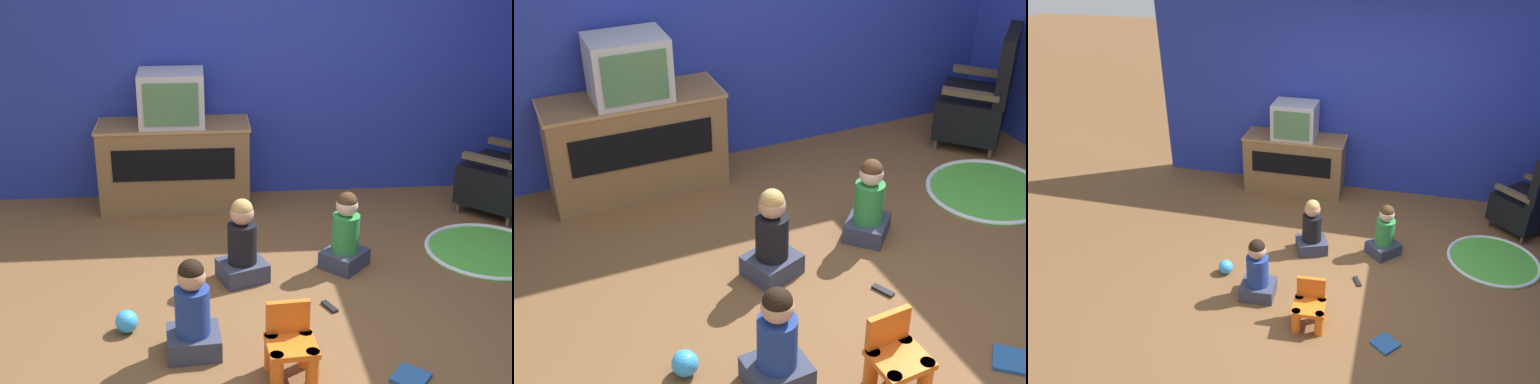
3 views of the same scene
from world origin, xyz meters
TOP-DOWN VIEW (x-y plane):
  - ground_plane at (0.00, 0.00)m, footprint 30.00×30.00m
  - wall_back at (-0.33, 2.21)m, footprint 5.33×0.12m
  - tv_cabinet at (-1.05, 1.89)m, footprint 1.33×0.50m
  - television at (-1.05, 1.87)m, footprint 0.56×0.43m
  - black_armchair at (1.83, 1.51)m, footprint 0.80×0.80m
  - yellow_kid_chair at (-0.33, -0.66)m, footprint 0.31×0.29m
  - play_mat at (1.42, 0.77)m, footprint 0.97×0.97m
  - child_watching_left at (0.24, 0.63)m, footprint 0.41×0.41m
  - child_watching_center at (-0.54, 0.50)m, footprint 0.40×0.38m
  - child_watching_right at (-0.89, -0.39)m, footprint 0.35×0.31m
  - toy_ball at (-1.33, -0.13)m, footprint 0.15×0.15m
  - book at (0.36, -0.76)m, footprint 0.27×0.27m
  - remote_control at (0.03, 0.04)m, footprint 0.10×0.15m

SIDE VIEW (x-z plane):
  - ground_plane at x=0.00m, z-range 0.00..0.00m
  - play_mat at x=1.42m, z-range -0.01..0.03m
  - remote_control at x=0.03m, z-range 0.00..0.02m
  - book at x=0.36m, z-range 0.00..0.02m
  - toy_ball at x=-1.33m, z-range 0.00..0.15m
  - yellow_kid_chair at x=-0.33m, z-range -0.04..0.40m
  - child_watching_left at x=0.24m, z-range -0.04..0.57m
  - child_watching_center at x=-0.54m, z-range -0.04..0.59m
  - child_watching_right at x=-0.89m, z-range -0.04..0.60m
  - black_armchair at x=1.83m, z-range -0.13..0.89m
  - tv_cabinet at x=-1.05m, z-range 0.01..0.79m
  - television at x=-1.05m, z-range 0.78..1.24m
  - wall_back at x=-0.33m, z-range 0.00..2.62m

